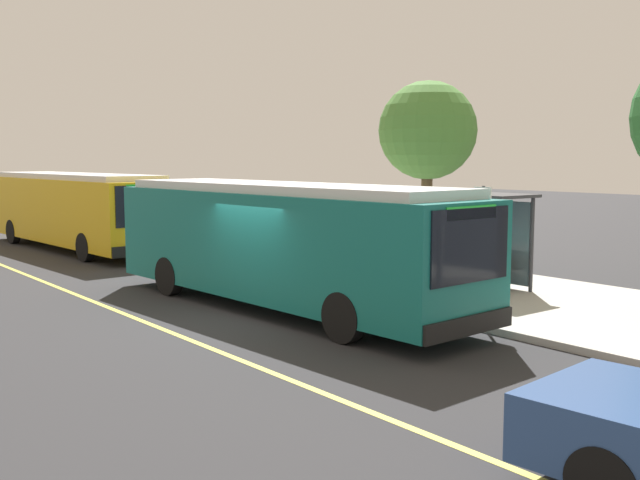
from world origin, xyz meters
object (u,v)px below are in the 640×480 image
Objects in this scene: transit_bus_main at (283,241)px; waiting_bench at (479,270)px; route_sign_post at (482,233)px; transit_bus_second at (74,208)px.

transit_bus_main reaches higher than waiting_bench.
route_sign_post is (3.89, 2.44, 0.34)m from transit_bus_main.
route_sign_post is at bearing -49.72° from waiting_bench.
transit_bus_second is 18.38m from route_sign_post.
transit_bus_main is 14.36m from transit_bus_second.
waiting_bench is 0.57× the size of route_sign_post.
waiting_bench is (15.98, 4.84, -0.98)m from transit_bus_second.
transit_bus_second is at bearing -173.22° from route_sign_post.
transit_bus_second is 7.46× the size of waiting_bench.
route_sign_post is (2.27, -2.67, 1.32)m from waiting_bench.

